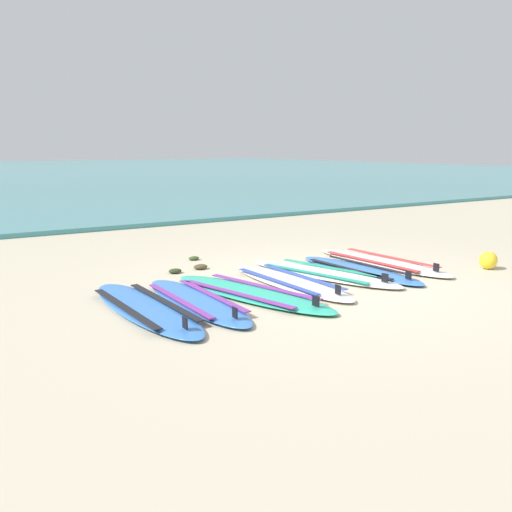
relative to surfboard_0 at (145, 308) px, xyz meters
name	(u,v)px	position (x,y,z in m)	size (l,w,h in m)	color
ground_plane	(325,282)	(2.42, -0.05, -0.04)	(80.00, 80.00, 0.00)	#C1B599
surfboard_0	(145,308)	(0.00, 0.00, 0.00)	(0.68, 2.45, 0.18)	#3875CC
surfboard_1	(196,301)	(0.58, -0.04, 0.00)	(0.58, 2.25, 0.18)	#3875CC
surfboard_2	(250,293)	(1.26, -0.09, 0.00)	(1.20, 2.54, 0.18)	#2DB793
surfboard_3	(289,281)	(1.98, 0.12, 0.00)	(0.64, 2.33, 0.18)	white
surfboard_4	(323,273)	(2.63, 0.25, 0.00)	(1.20, 2.47, 0.18)	white
surfboard_5	(359,270)	(3.19, 0.16, 0.00)	(0.66, 2.23, 0.18)	#3875CC
surfboard_6	(381,262)	(3.84, 0.39, 0.00)	(0.76, 2.54, 0.18)	silver
beach_ball	(488,260)	(4.89, -0.67, 0.09)	(0.25, 0.25, 0.25)	yellow
seaweed_clump_near_shoreline	(200,267)	(1.42, 1.52, 0.00)	(0.20, 0.16, 0.07)	#4C4228
seaweed_clump_mid_sand	(194,258)	(1.62, 2.15, -0.01)	(0.17, 0.13, 0.06)	#384723
seaweed_clump_by_the_boards	(175,271)	(1.01, 1.47, 0.00)	(0.18, 0.15, 0.06)	#2D381E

